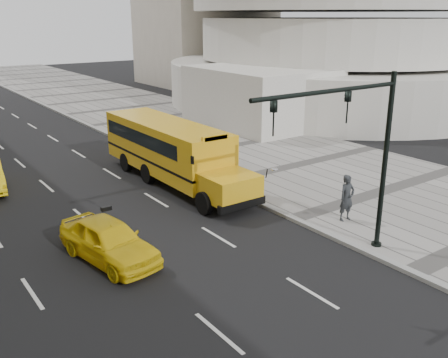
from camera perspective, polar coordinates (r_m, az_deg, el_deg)
ground at (r=22.33m, az=-13.44°, el=-3.67°), size 140.00×140.00×0.00m
sidewalk_museum at (r=28.69m, az=9.15°, el=1.66°), size 12.00×140.00×0.15m
curb_museum at (r=24.98m, az=-0.71°, el=-0.60°), size 0.30×140.00×0.15m
school_bus at (r=25.49m, az=-6.30°, el=3.64°), size 2.96×11.56×3.19m
taxi_near at (r=17.77m, az=-13.04°, el=-6.85°), size 2.48×4.62×1.49m
pedestrian at (r=20.76m, az=13.86°, el=-2.10°), size 0.75×0.54×1.92m
traffic_signal at (r=16.80m, az=15.27°, el=3.65°), size 6.18×0.36×6.40m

